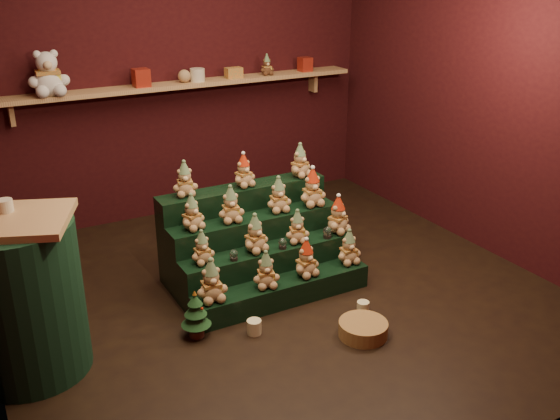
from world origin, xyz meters
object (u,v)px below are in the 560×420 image
riser_tier_front (283,292)px  mini_christmas_tree (196,314)px  wicker_basket (363,329)px  brown_bear (267,65)px  snow_globe_a (234,255)px  mug_right (363,307)px  side_table (22,297)px  white_bear (47,67)px  snow_globe_c (327,232)px  mug_left (254,327)px  snow_globe_b (283,243)px

riser_tier_front → mini_christmas_tree: mini_christmas_tree is taller
wicker_basket → brown_bear: size_ratio=1.70×
snow_globe_a → mug_right: bearing=-37.1°
side_table → snow_globe_a: bearing=26.1°
brown_bear → riser_tier_front: bearing=-109.2°
mini_christmas_tree → white_bear: 2.54m
riser_tier_front → mug_right: size_ratio=15.64×
snow_globe_c → white_bear: bearing=132.0°
snow_globe_a → mini_christmas_tree: (-0.41, -0.27, -0.23)m
mug_left → wicker_basket: wicker_basket is taller
side_table → wicker_basket: side_table is taller
riser_tier_front → mini_christmas_tree: 0.75m
snow_globe_a → mini_christmas_tree: 0.55m
snow_globe_c → brown_bear: 2.13m
mini_christmas_tree → mug_left: (0.36, -0.16, -0.12)m
mini_christmas_tree → snow_globe_c: bearing=12.4°
brown_bear → side_table: bearing=-138.7°
snow_globe_c → mug_right: snow_globe_c is taller
riser_tier_front → snow_globe_c: 0.60m
brown_bear → snow_globe_c: bearing=-97.6°
riser_tier_front → wicker_basket: (0.26, -0.66, -0.04)m
mini_christmas_tree → riser_tier_front: bearing=8.4°
wicker_basket → white_bear: 3.35m
snow_globe_b → wicker_basket: 0.90m
side_table → brown_bear: brown_bear is taller
snow_globe_b → white_bear: (-1.24, 1.82, 1.15)m
riser_tier_front → snow_globe_b: bearing=61.8°
wicker_basket → snow_globe_c: bearing=74.5°
snow_globe_a → snow_globe_b: bearing=0.0°
snow_globe_b → mug_right: size_ratio=0.93×
snow_globe_a → brown_bear: bearing=55.8°
mug_left → side_table: bearing=166.8°
snow_globe_b → snow_globe_c: size_ratio=0.90×
snow_globe_a → mug_right: 1.01m
side_table → wicker_basket: (2.03, -0.71, -0.46)m
riser_tier_front → brown_bear: 2.55m
side_table → mini_christmas_tree: bearing=12.9°
snow_globe_b → snow_globe_c: (0.40, 0.00, 0.00)m
mug_right → brown_bear: bearing=78.6°
snow_globe_c → white_bear: size_ratio=0.20×
white_bear → brown_bear: bearing=3.8°
mini_christmas_tree → white_bear: white_bear is taller
snow_globe_b → mug_left: 0.72m
snow_globe_c → mug_left: snow_globe_c is taller
snow_globe_a → snow_globe_b: 0.41m
mini_christmas_tree → mug_left: size_ratio=3.46×
snow_globe_b → wicker_basket: (0.18, -0.82, -0.35)m
snow_globe_a → wicker_basket: size_ratio=0.24×
snow_globe_a → side_table: side_table is taller
riser_tier_front → side_table: side_table is taller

